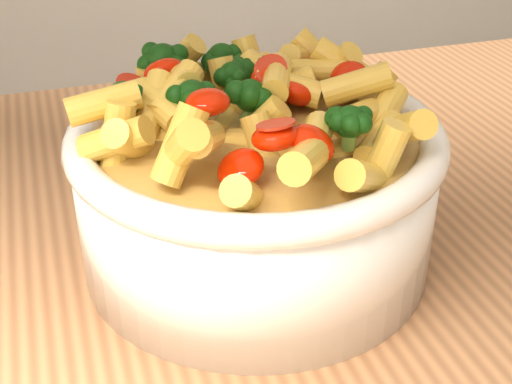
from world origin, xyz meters
name	(u,v)px	position (x,y,z in m)	size (l,w,h in m)	color
serving_bowl	(256,190)	(0.01, 0.03, 0.95)	(0.25, 0.25, 0.11)	white
pasta_salad	(256,100)	(0.01, 0.03, 1.02)	(0.20, 0.20, 0.04)	#FFC650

